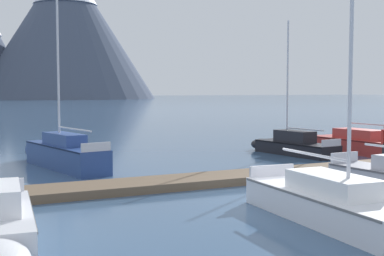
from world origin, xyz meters
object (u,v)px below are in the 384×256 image
at_px(sailboat_outer_slip, 291,145).
at_px(sailboat_end_of_dock, 356,143).
at_px(sailboat_mid_dock_port, 61,153).
at_px(sailboat_mid_dock_starboard, 342,207).

bearing_deg(sailboat_outer_slip, sailboat_end_of_dock, -16.67).
xyz_separation_m(sailboat_mid_dock_port, sailboat_outer_slip, (12.65, -0.93, -0.15)).
xyz_separation_m(sailboat_outer_slip, sailboat_end_of_dock, (3.75, -1.12, 0.04)).
bearing_deg(sailboat_end_of_dock, sailboat_mid_dock_starboard, -135.82).
distance_m(sailboat_mid_dock_starboard, sailboat_end_of_dock, 17.31).
distance_m(sailboat_outer_slip, sailboat_end_of_dock, 3.91).
relative_size(sailboat_mid_dock_port, sailboat_end_of_dock, 0.93).
distance_m(sailboat_mid_dock_port, sailboat_outer_slip, 12.69).
xyz_separation_m(sailboat_mid_dock_starboard, sailboat_end_of_dock, (12.41, 12.06, 0.03)).
bearing_deg(sailboat_outer_slip, sailboat_mid_dock_port, 175.82).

